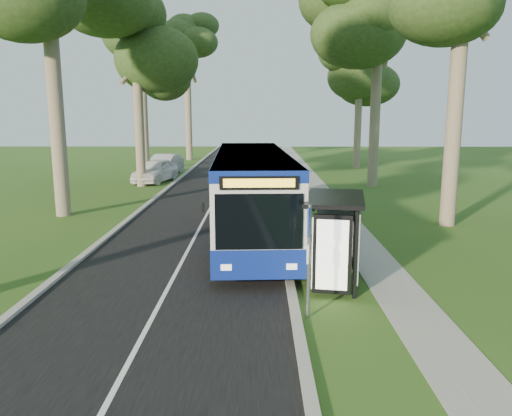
# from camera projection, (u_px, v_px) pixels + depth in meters

# --- Properties ---
(ground) EXTENTS (120.00, 120.00, 0.00)m
(ground) POSITION_uv_depth(u_px,v_px,m) (286.00, 264.00, 16.50)
(ground) COLOR #30531A
(ground) RESTS_ON ground
(road) EXTENTS (7.00, 100.00, 0.02)m
(road) POSITION_uv_depth(u_px,v_px,m) (210.00, 208.00, 26.35)
(road) COLOR black
(road) RESTS_ON ground
(kerb_east) EXTENTS (0.25, 100.00, 0.12)m
(kerb_east) POSITION_uv_depth(u_px,v_px,m) (276.00, 207.00, 26.32)
(kerb_east) COLOR #9E9B93
(kerb_east) RESTS_ON ground
(kerb_west) EXTENTS (0.25, 100.00, 0.12)m
(kerb_west) POSITION_uv_depth(u_px,v_px,m) (144.00, 207.00, 26.37)
(kerb_west) COLOR #9E9B93
(kerb_west) RESTS_ON ground
(centre_line) EXTENTS (0.12, 100.00, 0.00)m
(centre_line) POSITION_uv_depth(u_px,v_px,m) (210.00, 208.00, 26.35)
(centre_line) COLOR white
(centre_line) RESTS_ON road
(footpath) EXTENTS (1.50, 100.00, 0.02)m
(footpath) POSITION_uv_depth(u_px,v_px,m) (333.00, 208.00, 26.30)
(footpath) COLOR gray
(footpath) RESTS_ON ground
(bus) EXTENTS (3.29, 12.97, 3.41)m
(bus) POSITION_uv_depth(u_px,v_px,m) (252.00, 194.00, 19.85)
(bus) COLOR silver
(bus) RESTS_ON ground
(bus_stop_sign) EXTENTS (0.15, 0.39, 2.80)m
(bus_stop_sign) POSITION_uv_depth(u_px,v_px,m) (309.00, 249.00, 11.91)
(bus_stop_sign) COLOR gray
(bus_stop_sign) RESTS_ON ground
(bus_shelter) EXTENTS (2.12, 3.23, 2.57)m
(bus_shelter) POSITION_uv_depth(u_px,v_px,m) (342.00, 225.00, 14.06)
(bus_shelter) COLOR black
(bus_shelter) RESTS_ON ground
(litter_bin) EXTENTS (0.55, 0.55, 0.97)m
(litter_bin) POSITION_uv_depth(u_px,v_px,m) (312.00, 237.00, 18.20)
(litter_bin) COLOR black
(litter_bin) RESTS_ON ground
(car_white) EXTENTS (3.00, 5.29, 1.70)m
(car_white) POSITION_uv_depth(u_px,v_px,m) (155.00, 170.00, 36.16)
(car_white) COLOR white
(car_white) RESTS_ON ground
(car_silver) EXTENTS (2.55, 5.27, 1.67)m
(car_silver) POSITION_uv_depth(u_px,v_px,m) (164.00, 165.00, 40.33)
(car_silver) COLOR #ADAFB5
(car_silver) RESTS_ON ground
(tree_west_c) EXTENTS (5.20, 5.20, 13.07)m
(tree_west_c) POSITION_uv_depth(u_px,v_px,m) (136.00, 39.00, 32.45)
(tree_west_c) COLOR #7A6B56
(tree_west_c) RESTS_ON ground
(tree_west_d) EXTENTS (5.20, 5.20, 19.23)m
(tree_west_d) POSITION_uv_depth(u_px,v_px,m) (139.00, 0.00, 41.45)
(tree_west_d) COLOR #7A6B56
(tree_west_d) RESTS_ON ground
(tree_west_e) EXTENTS (5.20, 5.20, 15.87)m
(tree_west_e) POSITION_uv_depth(u_px,v_px,m) (187.00, 47.00, 51.71)
(tree_west_e) COLOR #7A6B56
(tree_west_e) RESTS_ON ground
(tree_east_c) EXTENTS (5.20, 5.20, 15.20)m
(tree_east_c) POSITION_uv_depth(u_px,v_px,m) (379.00, 13.00, 32.03)
(tree_east_c) COLOR #7A6B56
(tree_east_c) RESTS_ON ground
(tree_east_d) EXTENTS (5.20, 5.20, 13.18)m
(tree_east_d) POSITION_uv_depth(u_px,v_px,m) (360.00, 58.00, 44.09)
(tree_east_d) COLOR #7A6B56
(tree_east_d) RESTS_ON ground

